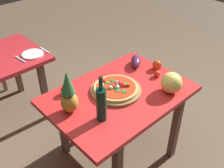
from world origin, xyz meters
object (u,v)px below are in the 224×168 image
pizza (116,87)px  eggplant (136,61)px  melon (171,83)px  tomato_beside_pepper (65,90)px  pineapple_left (69,95)px  knife_utensil (45,50)px  pizza_board (116,90)px  display_table (119,102)px  tomato_near_board (157,74)px  bell_pepper (157,65)px  fork_utensil (20,59)px  dinner_plate (33,54)px  wine_bottle (101,104)px

pizza → eggplant: (0.42, 0.17, 0.00)m
melon → tomato_beside_pepper: size_ratio=2.24×
pizza → pineapple_left: pineapple_left is taller
pizza → pineapple_left: size_ratio=1.05×
knife_utensil → pineapple_left: bearing=-112.8°
pizza_board → melon: melon is taller
display_table → tomato_near_board: 0.44m
display_table → melon: size_ratio=6.72×
pineapple_left → tomato_near_board: 0.87m
bell_pepper → tomato_near_board: size_ratio=1.53×
fork_utensil → pizza_board: bearing=-76.8°
display_table → dinner_plate: (-0.21, 1.07, 0.10)m
pizza → dinner_plate: pizza is taller
display_table → tomato_beside_pepper: size_ratio=15.07×
display_table → tomato_beside_pepper: 0.46m
display_table → bell_pepper: 0.54m
pizza → knife_utensil: size_ratio=2.06×
wine_bottle → fork_utensil: (-0.04, 1.21, -0.14)m
pizza → knife_utensil: (-0.06, 1.04, -0.04)m
tomato_beside_pepper → knife_utensil: bearing=71.0°
pizza → melon: (0.33, -0.31, 0.05)m
pineapple_left → tomato_beside_pepper: bearing=64.6°
bell_pepper → tomato_beside_pepper: bell_pepper is taller
bell_pepper → dinner_plate: (-0.72, 1.04, -0.04)m
pizza_board → tomato_beside_pepper: size_ratio=5.38×
tomato_near_board → tomato_beside_pepper: tomato_beside_pepper is taller
eggplant → knife_utensil: eggplant is taller
tomato_beside_pepper → pizza: bearing=-37.4°
display_table → melon: bearing=-40.0°
pizza_board → dinner_plate: 1.06m
melon → bell_pepper: (0.19, 0.30, -0.04)m
pineapple_left → eggplant: pineapple_left is taller
pizza_board → tomato_beside_pepper: bearing=142.3°
bell_pepper → tomato_beside_pepper: 0.89m
tomato_near_board → tomato_beside_pepper: 0.83m
pizza → melon: 0.46m
pineapple_left → tomato_beside_pepper: pineapple_left is taller
display_table → fork_utensil: (-0.35, 1.07, 0.10)m
melon → display_table: bearing=140.0°
melon → dinner_plate: size_ratio=0.80×
pizza_board → tomato_near_board: bearing=-11.8°
pizza → dinner_plate: 1.06m
fork_utensil → bell_pepper: bearing=-55.3°
melon → tomato_near_board: bearing=67.6°
knife_utensil → eggplant: bearing=-63.0°
melon → eggplant: bearing=79.1°
pineapple_left → eggplant: size_ratio=1.77×
wine_bottle → fork_utensil: size_ratio=2.05×
bell_pepper → pineapple_left: bearing=176.3°
bell_pepper → wine_bottle: bearing=-168.8°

